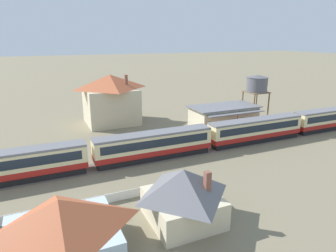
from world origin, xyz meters
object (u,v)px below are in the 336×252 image
at_px(station_house_terracotta_roof, 111,98).
at_px(water_tower, 257,84).
at_px(passenger_train, 156,144).
at_px(cottage_terracotta_roof_3, 61,229).
at_px(cottage_grey_roof, 183,194).
at_px(station_building, 223,117).

xyz_separation_m(station_house_terracotta_roof, water_tower, (28.71, -11.07, 2.73)).
bearing_deg(passenger_train, cottage_terracotta_roof_3, -131.47).
bearing_deg(cottage_terracotta_roof_3, passenger_train, 48.53).
relative_size(station_house_terracotta_roof, cottage_terracotta_roof_3, 1.19).
relative_size(water_tower, cottage_grey_roof, 1.37).
bearing_deg(station_building, passenger_train, -152.88).
height_order(water_tower, cottage_terracotta_roof_3, water_tower).
xyz_separation_m(passenger_train, station_building, (18.33, 9.39, -0.01)).
height_order(water_tower, cottage_grey_roof, water_tower).
bearing_deg(station_house_terracotta_roof, cottage_terracotta_roof_3, -109.24).
bearing_deg(passenger_train, station_house_terracotta_roof, 93.24).
height_order(station_house_terracotta_roof, water_tower, station_house_terracotta_roof).
bearing_deg(cottage_grey_roof, water_tower, 41.05).
distance_m(station_house_terracotta_roof, water_tower, 30.89).
relative_size(passenger_train, cottage_terracotta_roof_3, 10.01).
distance_m(passenger_train, station_house_terracotta_roof, 22.33).
relative_size(passenger_train, station_building, 6.86).
relative_size(station_building, water_tower, 1.37).
height_order(passenger_train, station_building, station_building).
relative_size(passenger_train, water_tower, 9.38).
distance_m(passenger_train, cottage_terracotta_roof_3, 22.37).
bearing_deg(cottage_grey_roof, station_house_terracotta_roof, 86.66).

